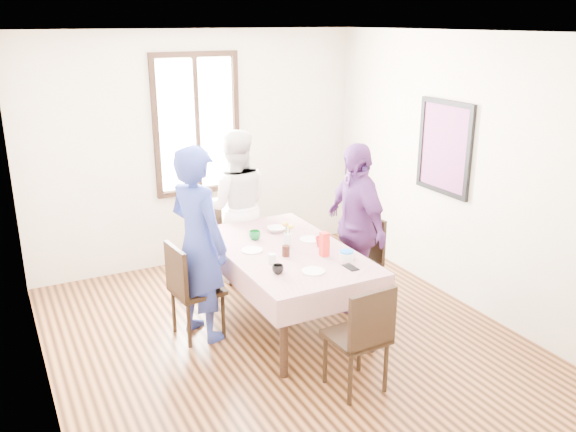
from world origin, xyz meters
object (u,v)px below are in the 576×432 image
object	(u,v)px
chair_left	(197,290)
chair_near	(356,336)
chair_far	(237,240)
person_right	(355,226)
person_far	(236,207)
chair_right	(355,262)
person_left	(197,244)
dining_table	(286,287)

from	to	relation	value
chair_left	chair_near	distance (m)	1.60
chair_far	person_right	world-z (taller)	person_right
person_far	chair_left	bearing A→B (deg)	68.98
chair_right	person_right	bearing A→B (deg)	83.85
chair_left	person_left	bearing A→B (deg)	83.96
person_left	chair_near	bearing A→B (deg)	-170.36
chair_left	person_far	xyz separation A→B (m)	(0.82, 1.02, 0.39)
chair_near	person_right	size ratio (longest dim) A/B	0.54
chair_right	chair_near	xyz separation A→B (m)	(-0.82, -1.26, 0.00)
chair_left	chair_right	xyz separation A→B (m)	(1.64, -0.11, 0.00)
person_far	person_right	world-z (taller)	person_far
chair_far	person_right	size ratio (longest dim) A/B	0.54
chair_far	chair_near	bearing A→B (deg)	85.35
chair_left	chair_right	size ratio (longest dim) A/B	1.00
person_left	chair_right	bearing A→B (deg)	-114.49
dining_table	person_left	size ratio (longest dim) A/B	0.98
dining_table	chair_left	world-z (taller)	chair_left
dining_table	person_right	size ratio (longest dim) A/B	1.04
chair_left	chair_right	world-z (taller)	same
dining_table	person_far	distance (m)	1.28
chair_right	person_right	xyz separation A→B (m)	(-0.02, -0.00, 0.39)
chair_far	chair_near	size ratio (longest dim) A/B	1.00
chair_near	chair_right	bearing A→B (deg)	53.89
chair_left	chair_near	bearing A→B (deg)	24.89
person_left	person_right	bearing A→B (deg)	-114.54
dining_table	chair_far	world-z (taller)	chair_far
chair_left	chair_near	size ratio (longest dim) A/B	1.00
chair_far	person_right	distance (m)	1.45
person_left	chair_left	bearing A→B (deg)	69.39
chair_left	person_left	xyz separation A→B (m)	(0.02, -0.00, 0.44)
person_far	chair_right	bearing A→B (deg)	143.85
dining_table	chair_right	distance (m)	0.83
dining_table	person_far	size ratio (longest dim) A/B	1.04
person_far	chair_near	bearing A→B (deg)	107.83
person_far	chair_far	bearing A→B (deg)	-72.17
chair_far	person_far	bearing A→B (deg)	85.35
dining_table	chair_near	xyz separation A→B (m)	(0.00, -1.21, 0.08)
chair_far	chair_near	xyz separation A→B (m)	(0.00, -2.41, 0.00)
person_far	person_right	xyz separation A→B (m)	(0.80, -1.13, -0.01)
chair_near	person_left	world-z (taller)	person_left
chair_left	chair_far	xyz separation A→B (m)	(0.82, 1.04, 0.00)
dining_table	chair_right	size ratio (longest dim) A/B	1.93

